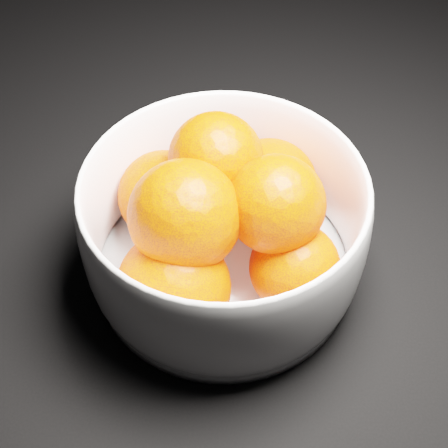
{
  "coord_description": "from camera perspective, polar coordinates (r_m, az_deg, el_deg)",
  "views": [
    {
      "loc": [
        -0.26,
        -0.32,
        0.46
      ],
      "look_at": [
        -0.25,
        0.03,
        0.07
      ],
      "focal_mm": 50.0,
      "sensor_mm": 36.0,
      "label": 1
    }
  ],
  "objects": [
    {
      "name": "orange_pile",
      "position": [
        0.52,
        -0.34,
        0.66
      ],
      "size": [
        0.19,
        0.2,
        0.14
      ],
      "color": "#F33A03",
      "rests_on": "bowl"
    },
    {
      "name": "bowl",
      "position": [
        0.53,
        0.0,
        -0.42
      ],
      "size": [
        0.24,
        0.24,
        0.12
      ],
      "rotation": [
        0.0,
        0.0,
        -0.07
      ],
      "color": "white",
      "rests_on": "ground"
    }
  ]
}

